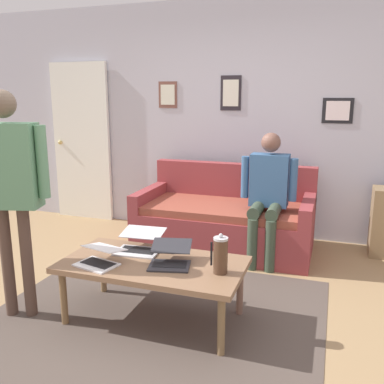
% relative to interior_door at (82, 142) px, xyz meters
% --- Properties ---
extents(ground_plane, '(7.68, 7.68, 0.00)m').
position_rel_interior_door_xyz_m(ground_plane, '(-2.03, 2.11, -1.02)').
color(ground_plane, '#997952').
extents(area_rug, '(2.45, 2.33, 0.01)m').
position_rel_interior_door_xyz_m(area_rug, '(-1.99, 2.29, -1.02)').
color(area_rug, '#4D423A').
rests_on(area_rug, ground_plane).
extents(back_wall, '(7.04, 0.11, 2.70)m').
position_rel_interior_door_xyz_m(back_wall, '(-2.03, -0.09, 0.33)').
color(back_wall, '#B2B1BF').
rests_on(back_wall, ground_plane).
extents(interior_door, '(0.82, 0.09, 2.05)m').
position_rel_interior_door_xyz_m(interior_door, '(0.00, 0.00, 0.00)').
color(interior_door, white).
rests_on(interior_door, ground_plane).
extents(couch, '(1.84, 0.93, 0.88)m').
position_rel_interior_door_xyz_m(couch, '(-2.11, 0.53, -0.72)').
color(couch, brown).
rests_on(couch, ground_plane).
extents(coffee_table, '(1.32, 0.69, 0.45)m').
position_rel_interior_door_xyz_m(coffee_table, '(-1.99, 2.19, -0.62)').
color(coffee_table, '#825F44').
rests_on(coffee_table, ground_plane).
extents(laptop_left, '(0.36, 0.38, 0.14)m').
position_rel_interior_door_xyz_m(laptop_left, '(-1.80, 2.01, -0.53)').
color(laptop_left, silver).
rests_on(laptop_left, coffee_table).
extents(laptop_center, '(0.36, 0.39, 0.14)m').
position_rel_interior_door_xyz_m(laptop_center, '(-2.13, 2.19, -0.53)').
color(laptop_center, '#28282D').
rests_on(laptop_center, coffee_table).
extents(laptop_right, '(0.35, 0.34, 0.13)m').
position_rel_interior_door_xyz_m(laptop_right, '(-1.65, 2.35, -0.53)').
color(laptop_right, silver).
rests_on(laptop_right, coffee_table).
extents(french_press, '(0.12, 0.10, 0.28)m').
position_rel_interior_door_xyz_m(french_press, '(-2.50, 2.22, -0.44)').
color(french_press, '#4C3323').
rests_on(french_press, coffee_table).
extents(person_standing, '(0.58, 0.29, 1.67)m').
position_rel_interior_door_xyz_m(person_standing, '(-1.01, 2.46, 0.05)').
color(person_standing, '#503B31').
rests_on(person_standing, ground_plane).
extents(person_seated, '(0.55, 0.51, 1.28)m').
position_rel_interior_door_xyz_m(person_seated, '(-2.59, 0.76, -0.30)').
color(person_seated, '#374534').
rests_on(person_seated, ground_plane).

